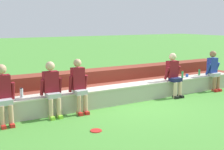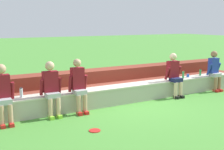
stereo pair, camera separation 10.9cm
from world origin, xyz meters
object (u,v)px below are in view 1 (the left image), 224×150
object	(u,v)px
water_bottle_mid_right	(182,74)
frisbee	(96,131)
water_bottle_mid_left	(199,72)
water_bottle_near_right	(22,93)
person_far_left	(3,93)
person_left_of_center	(52,87)
plastic_cup_left_end	(187,75)
person_right_of_center	(174,73)
person_far_right	(213,69)
person_center	(79,85)

from	to	relation	value
water_bottle_mid_right	frisbee	size ratio (longest dim) A/B	1.01
water_bottle_mid_left	water_bottle_near_right	size ratio (longest dim) A/B	0.93
person_far_left	water_bottle_mid_left	world-z (taller)	person_far_left
person_left_of_center	plastic_cup_left_end	distance (m)	4.91
frisbee	person_right_of_center	bearing A→B (deg)	22.58
person_far_right	water_bottle_near_right	xyz separation A→B (m)	(-6.52, 0.31, -0.12)
water_bottle_mid_right	person_far_left	bearing A→B (deg)	-177.89
person_left_of_center	person_center	distance (m)	0.72
plastic_cup_left_end	frisbee	world-z (taller)	plastic_cup_left_end
person_far_right	water_bottle_mid_left	bearing A→B (deg)	136.88
person_center	plastic_cup_left_end	bearing A→B (deg)	4.37
person_far_right	frisbee	size ratio (longest dim) A/B	5.39
person_far_left	plastic_cup_left_end	distance (m)	6.07
water_bottle_mid_left	frisbee	xyz separation A→B (m)	(-5.02, -1.77, -0.61)
person_right_of_center	water_bottle_mid_right	xyz separation A→B (m)	(0.56, 0.19, -0.12)
person_left_of_center	water_bottle_mid_right	size ratio (longest dim) A/B	5.40
water_bottle_mid_left	person_far_right	bearing A→B (deg)	-43.12
person_far_left	water_bottle_mid_right	bearing A→B (deg)	2.11
person_right_of_center	water_bottle_mid_left	world-z (taller)	person_right_of_center
person_right_of_center	water_bottle_mid_left	size ratio (longest dim) A/B	6.03
water_bottle_near_right	frisbee	bearing A→B (deg)	-56.80
water_bottle_near_right	water_bottle_mid_right	bearing A→B (deg)	-0.80
person_left_of_center	person_far_left	bearing A→B (deg)	-179.23
person_left_of_center	frisbee	bearing A→B (deg)	-72.70
person_far_right	water_bottle_near_right	distance (m)	6.53
water_bottle_mid_left	plastic_cup_left_end	world-z (taller)	water_bottle_mid_left
water_bottle_mid_left	frisbee	size ratio (longest dim) A/B	0.90
person_far_right	plastic_cup_left_end	distance (m)	1.00
person_left_of_center	water_bottle_mid_right	bearing A→B (deg)	2.45
person_center	water_bottle_mid_left	bearing A→B (deg)	3.92
person_center	water_bottle_mid_right	bearing A→B (deg)	3.53
person_right_of_center	water_bottle_mid_left	distance (m)	1.48
water_bottle_near_right	person_right_of_center	bearing A→B (deg)	-3.25
water_bottle_near_right	person_center	bearing A→B (deg)	-12.55
person_right_of_center	frisbee	size ratio (longest dim) A/B	5.43
water_bottle_near_right	water_bottle_mid_left	bearing A→B (deg)	0.12
frisbee	plastic_cup_left_end	bearing A→B (deg)	21.65
person_right_of_center	water_bottle_near_right	world-z (taller)	person_right_of_center
person_left_of_center	plastic_cup_left_end	size ratio (longest dim) A/B	13.51
water_bottle_mid_left	person_right_of_center	bearing A→B (deg)	-169.02
person_far_left	water_bottle_mid_right	distance (m)	5.77
water_bottle_mid_right	person_center	bearing A→B (deg)	-176.47
person_left_of_center	water_bottle_mid_left	world-z (taller)	person_left_of_center
person_left_of_center	person_far_right	distance (m)	5.83
person_far_right	frisbee	xyz separation A→B (m)	(-5.37, -1.45, -0.74)
plastic_cup_left_end	person_far_left	bearing A→B (deg)	-177.24
person_center	person_right_of_center	distance (m)	3.32
person_far_right	water_bottle_near_right	bearing A→B (deg)	177.28
person_right_of_center	water_bottle_mid_right	bearing A→B (deg)	18.96
person_far_right	water_bottle_mid_right	size ratio (longest dim) A/B	5.36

